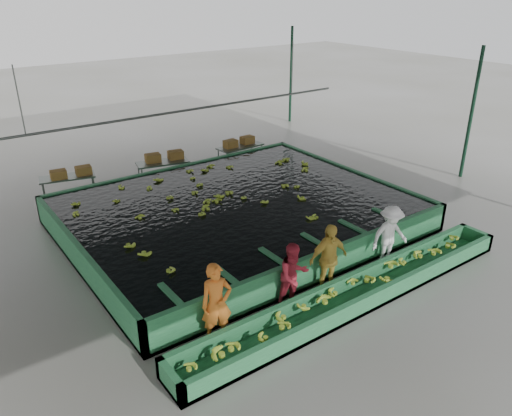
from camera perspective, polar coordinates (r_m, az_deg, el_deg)
ground at (r=14.73m, az=1.14°, el=-4.20°), size 80.00×80.00×0.00m
shed_roof at (r=13.10m, az=1.33°, el=15.39°), size 20.00×22.00×0.04m
shed_posts at (r=13.71m, az=1.23°, el=5.02°), size 20.00×22.00×5.00m
flotation_tank at (r=15.62m, az=-2.15°, el=-0.61°), size 10.00×8.00×0.90m
tank_water at (r=15.46m, az=-2.17°, el=0.73°), size 9.70×7.70×0.00m
sorting_trough at (r=12.34m, az=11.39°, el=-9.58°), size 10.00×1.00×0.50m
cableway_rail at (r=17.66m, az=-8.75°, el=10.86°), size 0.08×0.08×14.00m
rail_hanger_left at (r=15.86m, az=-25.45°, el=11.00°), size 0.04×0.04×2.00m
rail_hanger_right at (r=20.20m, az=4.16°, el=15.65°), size 0.04×0.04×2.00m
worker_a at (r=10.64m, az=-4.53°, el=-10.83°), size 0.76×0.60×1.84m
worker_b at (r=11.72m, az=4.31°, el=-7.74°), size 0.87×0.71×1.66m
worker_c at (r=12.32m, az=8.28°, el=-5.74°), size 1.12×0.59×1.83m
worker_d at (r=13.85m, az=15.04°, el=-3.06°), size 1.22×0.87×1.71m
packing_table_left at (r=18.87m, az=-20.59°, el=2.21°), size 1.97×1.15×0.84m
packing_table_mid at (r=19.37m, az=-10.54°, el=4.01°), size 2.04×1.16×0.87m
packing_table_right at (r=20.90m, az=-1.80°, el=5.96°), size 2.00×0.91×0.89m
box_stack_left at (r=18.66m, az=-20.31°, el=3.41°), size 1.41×0.52×0.30m
box_stack_mid at (r=19.36m, az=-10.39°, el=5.39°), size 1.49×0.63×0.31m
box_stack_right at (r=20.82m, az=-1.95°, el=7.18°), size 1.42×0.47×0.30m
floating_bananas at (r=16.08m, az=-3.77°, el=1.66°), size 8.19×5.58×0.11m
trough_bananas at (r=12.26m, az=11.45°, el=-9.00°), size 8.80×0.59×0.12m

